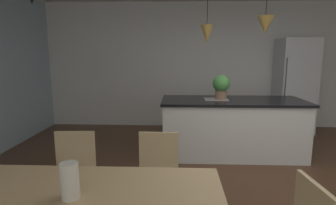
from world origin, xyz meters
name	(u,v)px	position (x,y,z in m)	size (l,w,h in m)	color
ground_plane	(281,204)	(0.00, 0.00, -0.02)	(10.00, 8.40, 0.04)	#4C301E
wall_back_kitchen	(231,66)	(0.00, 3.26, 1.35)	(10.00, 0.12, 2.70)	silver
chair_far_left	(72,176)	(-2.13, -0.43, 0.47)	(0.43, 0.43, 0.87)	tan
chair_far_right	(157,177)	(-1.33, -0.43, 0.47)	(0.41, 0.41, 0.87)	tan
kitchen_island	(232,127)	(-0.29, 1.44, 0.46)	(2.22, 0.91, 0.91)	silver
refrigerator	(294,86)	(1.24, 2.86, 0.96)	(0.71, 0.67, 1.92)	silver
pendant_over_island_main	(207,34)	(-0.72, 1.44, 1.91)	(0.20, 0.20, 0.93)	black
pendant_over_island_aux	(265,25)	(0.14, 1.44, 2.03)	(0.25, 0.25, 0.80)	black
potted_plant_on_island	(221,86)	(-0.48, 1.44, 1.12)	(0.27, 0.27, 0.39)	#8C664C
vase_on_dining_table	(70,181)	(-1.79, -1.27, 0.85)	(0.11, 0.11, 0.22)	silver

